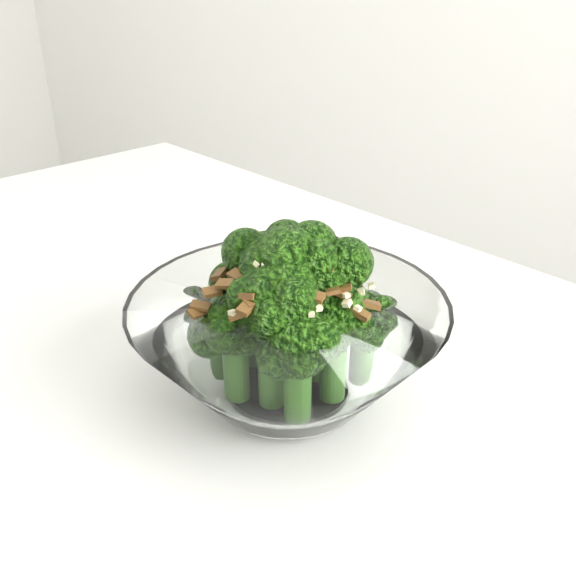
% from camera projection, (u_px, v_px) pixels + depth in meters
% --- Properties ---
extents(table, '(1.40, 1.16, 0.75)m').
position_uv_depth(table, '(174.00, 417.00, 0.60)').
color(table, white).
rests_on(table, ground).
extents(broccoli_dish, '(0.24, 0.24, 0.15)m').
position_uv_depth(broccoli_dish, '(288.00, 337.00, 0.49)').
color(broccoli_dish, white).
rests_on(broccoli_dish, table).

